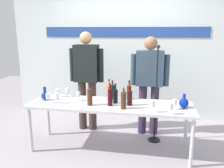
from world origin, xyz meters
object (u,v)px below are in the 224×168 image
(wine_glass_left_0, at_px, (67,90))
(microphone_stand, at_px, (155,110))
(presenter_right, at_px, (149,79))
(wine_bottle_3, at_px, (130,97))
(decanter_blue_left, at_px, (45,96))
(wine_bottle_4, at_px, (129,91))
(presenter_left, at_px, (87,75))
(wine_bottle_7, at_px, (124,99))
(wine_glass_right_2, at_px, (175,103))
(wine_bottle_0, at_px, (113,91))
(wine_bottle_1, at_px, (90,96))
(wine_glass_left_4, at_px, (78,95))
(wine_bottle_2, at_px, (115,95))
(wine_glass_right_0, at_px, (153,104))
(wine_glass_left_1, at_px, (57,91))
(wine_glass_right_1, at_px, (171,107))
(wine_glass_left_3, at_px, (48,96))
(wine_glass_left_2, at_px, (57,96))
(decanter_blue_right, at_px, (184,103))
(wine_bottle_6, at_px, (110,96))
(wine_bottle_5, at_px, (109,92))

(wine_glass_left_0, height_order, microphone_stand, microphone_stand)
(presenter_right, height_order, wine_bottle_3, presenter_right)
(decanter_blue_left, relative_size, wine_bottle_4, 0.70)
(presenter_left, height_order, wine_bottle_7, presenter_left)
(wine_glass_right_2, bearing_deg, wine_bottle_0, 159.46)
(wine_bottle_1, xyz_separation_m, wine_glass_left_4, (-0.23, 0.18, -0.04))
(wine_bottle_2, height_order, wine_glass_left_0, wine_bottle_2)
(decanter_blue_left, xyz_separation_m, wine_glass_right_0, (1.64, -0.27, 0.04))
(microphone_stand, bearing_deg, wine_glass_left_1, -172.92)
(wine_bottle_2, xyz_separation_m, microphone_stand, (0.60, 0.34, -0.32))
(wine_glass_right_1, bearing_deg, wine_glass_right_0, 171.77)
(decanter_blue_left, relative_size, wine_bottle_2, 0.71)
(wine_glass_left_3, distance_m, wine_glass_right_0, 1.53)
(presenter_right, distance_m, wine_glass_left_2, 1.54)
(wine_bottle_0, distance_m, wine_glass_left_2, 0.85)
(presenter_right, bearing_deg, decanter_blue_right, -53.10)
(wine_glass_left_1, bearing_deg, wine_glass_left_4, -18.18)
(wine_bottle_0, xyz_separation_m, wine_glass_right_2, (0.92, -0.34, -0.03))
(wine_glass_left_4, bearing_deg, wine_bottle_4, 16.07)
(wine_bottle_0, bearing_deg, microphone_stand, 11.39)
(wine_glass_left_0, height_order, wine_glass_left_2, wine_glass_left_2)
(wine_bottle_0, relative_size, wine_glass_right_2, 2.12)
(decanter_blue_right, bearing_deg, wine_glass_left_0, 172.13)
(wine_bottle_6, height_order, microphone_stand, microphone_stand)
(wine_bottle_0, relative_size, wine_glass_right_1, 2.08)
(wine_glass_right_0, distance_m, wine_glass_right_2, 0.34)
(wine_bottle_6, bearing_deg, wine_glass_right_1, -14.14)
(wine_bottle_6, bearing_deg, presenter_left, 126.90)
(decanter_blue_left, height_order, wine_glass_left_2, decanter_blue_left)
(decanter_blue_right, xyz_separation_m, wine_glass_right_2, (-0.13, -0.10, 0.03))
(wine_glass_left_3, bearing_deg, wine_glass_right_0, -4.45)
(wine_glass_left_4, relative_size, microphone_stand, 0.09)
(wine_bottle_1, bearing_deg, presenter_left, 109.13)
(wine_bottle_5, bearing_deg, wine_glass_left_0, 169.92)
(presenter_right, height_order, wine_glass_right_2, presenter_right)
(presenter_right, xyz_separation_m, wine_bottle_7, (-0.33, -0.85, -0.11))
(decanter_blue_left, distance_m, wine_bottle_5, 1.00)
(decanter_blue_right, bearing_deg, wine_bottle_1, -174.76)
(wine_glass_right_2, bearing_deg, wine_bottle_4, 150.59)
(wine_bottle_1, xyz_separation_m, wine_glass_right_2, (1.18, 0.02, -0.04))
(presenter_left, relative_size, wine_bottle_2, 5.95)
(wine_bottle_0, xyz_separation_m, wine_bottle_5, (-0.03, -0.12, 0.01))
(microphone_stand, bearing_deg, wine_bottle_6, -144.11)
(wine_glass_right_0, bearing_deg, wine_bottle_5, 149.47)
(wine_bottle_4, height_order, wine_bottle_5, wine_bottle_5)
(presenter_left, xyz_separation_m, wine_bottle_5, (0.51, -0.54, -0.15))
(wine_bottle_3, height_order, wine_bottle_6, wine_bottle_6)
(wine_glass_right_0, bearing_deg, wine_bottle_7, 169.28)
(wine_bottle_0, relative_size, wine_bottle_1, 0.96)
(wine_glass_left_3, distance_m, microphone_stand, 1.68)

